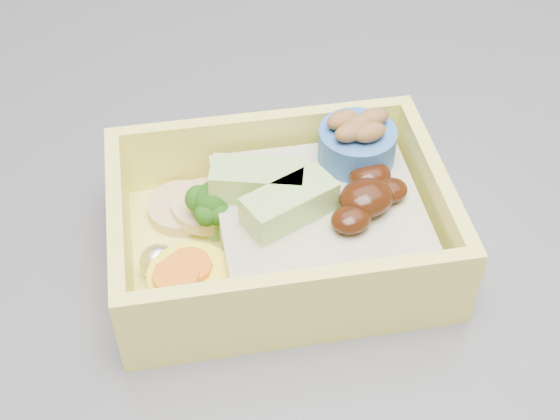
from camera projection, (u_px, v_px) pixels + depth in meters
name	position (u px, v px, depth m)	size (l,w,h in m)	color
bento_box	(290.00, 221.00, 0.43)	(0.21, 0.17, 0.07)	#FDF768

